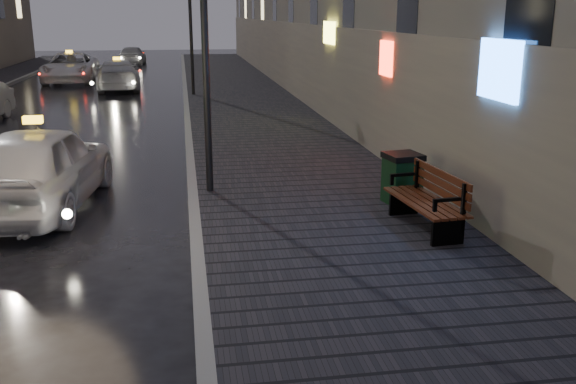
% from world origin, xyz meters
% --- Properties ---
extents(ground, '(120.00, 120.00, 0.00)m').
position_xyz_m(ground, '(0.00, 0.00, 0.00)').
color(ground, black).
rests_on(ground, ground).
extents(sidewalk, '(4.60, 58.00, 0.15)m').
position_xyz_m(sidewalk, '(3.90, 21.00, 0.07)').
color(sidewalk, black).
rests_on(sidewalk, ground).
extents(curb, '(0.20, 58.00, 0.15)m').
position_xyz_m(curb, '(1.50, 21.00, 0.07)').
color(curb, slate).
rests_on(curb, ground).
extents(lamp_near, '(0.36, 0.36, 5.28)m').
position_xyz_m(lamp_near, '(1.85, 6.00, 3.49)').
color(lamp_near, black).
rests_on(lamp_near, sidewalk).
extents(lamp_far, '(0.36, 0.36, 5.28)m').
position_xyz_m(lamp_far, '(1.85, 22.00, 3.49)').
color(lamp_far, black).
rests_on(lamp_far, sidewalk).
extents(bench, '(0.85, 1.99, 0.99)m').
position_xyz_m(bench, '(5.34, 3.05, 0.65)').
color(bench, black).
rests_on(bench, sidewalk).
extents(trash_bin, '(0.72, 0.72, 0.96)m').
position_xyz_m(trash_bin, '(5.38, 4.53, 0.64)').
color(trash_bin, black).
rests_on(trash_bin, sidewalk).
extents(taxi_near, '(2.50, 5.03, 1.65)m').
position_xyz_m(taxi_near, '(-1.37, 5.76, 0.82)').
color(taxi_near, silver).
rests_on(taxi_near, ground).
extents(taxi_mid, '(2.44, 5.11, 1.44)m').
position_xyz_m(taxi_mid, '(-1.65, 25.40, 0.72)').
color(taxi_mid, silver).
rests_on(taxi_mid, ground).
extents(taxi_far, '(2.62, 5.57, 1.54)m').
position_xyz_m(taxi_far, '(-4.50, 29.67, 0.77)').
color(taxi_far, silver).
rests_on(taxi_far, ground).
extents(car_far, '(1.86, 4.06, 1.35)m').
position_xyz_m(car_far, '(-2.03, 41.11, 0.67)').
color(car_far, gray).
rests_on(car_far, ground).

